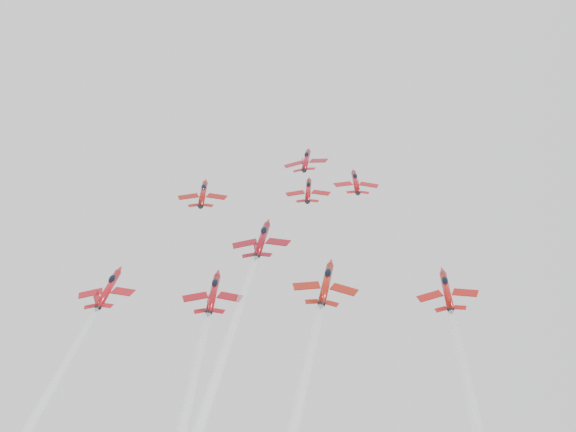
{
  "coord_description": "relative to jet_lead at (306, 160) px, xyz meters",
  "views": [
    {
      "loc": [
        12.35,
        -123.39,
        126.18
      ],
      "look_at": [
        0.0,
        2.0,
        142.72
      ],
      "focal_mm": 45.0,
      "sensor_mm": 36.0,
      "label": 1
    }
  ],
  "objects": [
    {
      "name": "jet_row2_right",
      "position": [
        10.21,
        -9.04,
        -6.41
      ],
      "size": [
        8.72,
        10.84,
        7.94
      ],
      "rotation": [
        0.62,
        0.02,
        0.12
      ],
      "color": "#B2101A"
    },
    {
      "name": "jet_lead",
      "position": [
        0.0,
        0.0,
        0.0
      ],
      "size": [
        9.31,
        11.57,
        8.48
      ],
      "rotation": [
        0.62,
        -0.1,
        -0.11
      ],
      "color": "#A10F20"
    },
    {
      "name": "jet_row2_left",
      "position": [
        -18.97,
        -12.37,
        -8.76
      ],
      "size": [
        9.5,
        11.81,
        8.65
      ],
      "rotation": [
        0.62,
        -0.0,
        0.12
      ],
      "color": "maroon"
    },
    {
      "name": "jet_row2_center",
      "position": [
        1.22,
        -11.82,
        -8.38
      ],
      "size": [
        8.54,
        10.62,
        7.78
      ],
      "rotation": [
        0.62,
        -0.01,
        0.02
      ],
      "color": "#A60F15"
    }
  ]
}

